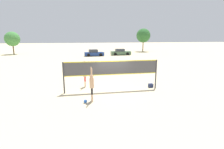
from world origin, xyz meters
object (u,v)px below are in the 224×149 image
Objects in this scene: player_blocker at (85,74)px; gear_bag at (151,85)px; volleyball_net at (112,70)px; tree_left_cluster at (12,39)px; parked_car_mid at (120,52)px; tree_right_cluster at (143,36)px; volleyball at (85,101)px; player_spiker at (92,84)px; parked_car_near at (94,53)px.

player_blocker is 5.83× the size of gear_bag.
volleyball_net is at bearing -175.33° from gear_bag.
volleyball_net is 1.41× the size of tree_left_cluster.
tree_right_cluster is (8.24, 7.77, 3.72)m from parked_car_mid.
tree_right_cluster reaches higher than volleyball.
volleyball_net is at bearing -61.19° from tree_left_cluster.
volleyball_net is 2.69m from player_spiker.
volleyball_net is 1.18× the size of tree_right_cluster.
tree_right_cluster is (15.02, 33.43, 2.67)m from volleyball_net.
tree_left_cluster is (-20.91, 31.66, 3.38)m from gear_bag.
parked_car_near is (2.73, 23.23, -0.52)m from player_blocker.
player_blocker reaches higher than parked_car_near.
volleyball_net is at bearing -40.37° from player_spiker.
parked_car_near is 17.18m from tree_right_cluster.
player_spiker is at bearing -96.84° from parked_car_near.
volleyball_net reaches higher than parked_car_mid.
tree_left_cluster is at bearing -152.99° from player_blocker.
volleyball_net is at bearing -114.20° from tree_right_cluster.
gear_bag is at bearing -85.49° from parked_car_near.
tree_right_cluster is (16.74, 35.45, 3.15)m from player_spiker.
player_spiker is 28.96m from parked_car_mid.
parked_car_mid is (8.82, 24.20, -0.52)m from player_blocker.
volleyball_net is 2.56m from player_blocker.
parked_car_mid is 25.31m from tree_left_cluster.
volleyball is at bearing -133.82° from volleyball_net.
player_blocker is 3.86m from volleyball.
gear_bag is at bearing 77.50° from player_blocker.
tree_right_cluster reaches higher than player_spiker.
player_blocker is at bearing 5.25° from player_spiker.
parked_car_mid is 0.87× the size of tree_left_cluster.
parked_car_near is 0.80× the size of tree_left_cluster.
tree_right_cluster reaches higher than parked_car_near.
volleyball_net is 36.75m from tree_right_cluster.
gear_bag reaches higher than volleyball.
volleyball is 0.05× the size of tree_left_cluster.
parked_car_near is (2.86, 26.95, 0.51)m from volleyball.
tree_left_cluster is at bearing 167.47° from parked_car_mid.
player_spiker is (-1.71, -2.02, -0.48)m from volleyball_net.
player_blocker is at bearing -62.99° from tree_left_cluster.
player_blocker is 23.40m from parked_car_near.
player_blocker is 36.37m from tree_right_cluster.
volleyball is at bearing -155.36° from gear_bag.
parked_car_mid reaches higher than gear_bag.
player_spiker reaches higher than gear_bag.
volleyball_net reaches higher than player_blocker.
parked_car_near reaches higher than volleyball.
parked_car_mid is at bearing 82.28° from gear_bag.
volleyball_net reaches higher than volleyball.
player_spiker is 39.33m from tree_right_cluster.
gear_bag is at bearing -56.56° from tree_left_cluster.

